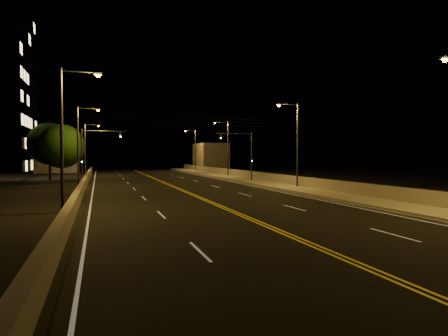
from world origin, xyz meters
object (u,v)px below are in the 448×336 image
object	(u,v)px
streetlight_5	(81,141)
tree_1	(50,144)
streetlight_6	(87,146)
streetlight_4	(66,129)
traffic_signal_right	(245,151)
streetlight_1	(295,140)
streetlight_2	(226,145)
traffic_signal_left	(91,151)
streetlight_3	(194,147)
tree_0	(61,146)

from	to	relation	value
streetlight_5	tree_1	distance (m)	15.37
streetlight_5	streetlight_6	world-z (taller)	same
streetlight_4	streetlight_6	distance (m)	43.77
streetlight_5	traffic_signal_right	distance (m)	20.00
streetlight_1	streetlight_6	distance (m)	40.53
streetlight_4	streetlight_5	world-z (taller)	same
tree_1	traffic_signal_right	bearing A→B (deg)	-30.00
streetlight_2	traffic_signal_left	size ratio (longest dim) A/B	1.37
streetlight_3	streetlight_5	size ratio (longest dim) A/B	1.00
streetlight_6	traffic_signal_right	bearing A→B (deg)	-50.10
streetlight_3	traffic_signal_right	distance (m)	33.02
streetlight_3	tree_0	xyz separation A→B (m)	(-23.89, -27.74, -0.52)
streetlight_2	traffic_signal_right	world-z (taller)	streetlight_2
streetlight_3	tree_1	xyz separation A→B (m)	(-26.25, -18.66, 0.01)
streetlight_1	traffic_signal_right	bearing A→B (deg)	97.97
streetlight_4	streetlight_3	bearing A→B (deg)	67.93
streetlight_2	tree_0	size ratio (longest dim) A/B	1.21
streetlight_1	streetlight_2	world-z (taller)	same
streetlight_5	streetlight_1	bearing A→B (deg)	-25.53
tree_1	streetlight_3	bearing A→B (deg)	35.41
streetlight_3	streetlight_5	xyz separation A→B (m)	(-21.44, -33.26, 0.00)
streetlight_6	tree_1	bearing A→B (deg)	-116.72
streetlight_2	streetlight_5	distance (m)	24.54
streetlight_3	streetlight_6	world-z (taller)	same
streetlight_2	streetlight_5	xyz separation A→B (m)	(-21.44, -11.94, 0.00)
tree_0	streetlight_2	bearing A→B (deg)	15.04
streetlight_4	tree_1	xyz separation A→B (m)	(-4.82, 34.21, 0.01)
tree_1	streetlight_1	bearing A→B (deg)	-43.41
streetlight_1	traffic_signal_right	xyz separation A→B (m)	(-1.47, 10.53, -1.11)
streetlight_3	tree_1	distance (m)	32.21
streetlight_3	traffic_signal_left	size ratio (longest dim) A/B	1.37
streetlight_5	tree_1	size ratio (longest dim) A/B	1.09
streetlight_5	tree_0	bearing A→B (deg)	113.96
streetlight_4	traffic_signal_right	bearing A→B (deg)	44.91
streetlight_4	streetlight_5	bearing A→B (deg)	90.00
streetlight_1	streetlight_6	bearing A→B (deg)	121.93
streetlight_6	traffic_signal_left	size ratio (longest dim) A/B	1.37
streetlight_3	tree_1	world-z (taller)	streetlight_3
traffic_signal_right	tree_0	distance (m)	23.02
streetlight_3	tree_0	world-z (taller)	streetlight_3
streetlight_3	streetlight_4	distance (m)	57.05
streetlight_1	streetlight_3	bearing A→B (deg)	90.00
traffic_signal_left	tree_0	world-z (taller)	tree_0
traffic_signal_right	tree_1	xyz separation A→B (m)	(-24.78, 14.31, 1.11)
streetlight_5	traffic_signal_right	bearing A→B (deg)	0.84
streetlight_4	streetlight_2	bearing A→B (deg)	55.80
streetlight_4	traffic_signal_left	distance (m)	19.96
streetlight_6	tree_1	xyz separation A→B (m)	(-4.82, -9.57, 0.01)
streetlight_3	streetlight_4	world-z (taller)	same
traffic_signal_right	streetlight_3	bearing A→B (deg)	87.44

